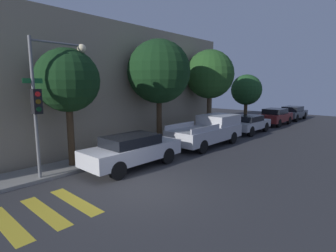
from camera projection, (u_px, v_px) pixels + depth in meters
The scene contains 14 objects.
ground_plane at pixel (140, 189), 9.22m from camera, with size 60.00×60.00×0.00m, color #333335.
sidewalk at pixel (79, 164), 11.94m from camera, with size 26.00×1.83×0.14m, color gray.
building_row at pixel (35, 87), 14.27m from camera, with size 26.00×6.00×7.11m, color gray.
crosswalk at pixel (27, 218), 7.23m from camera, with size 3.32×2.60×0.00m.
traffic_light_pole at pixel (48, 89), 9.81m from camera, with size 2.55×0.56×5.37m.
sedan_near_corner at pixel (133, 150), 11.58m from camera, with size 4.60×1.75×1.47m.
pickup_truck at pixel (209, 130), 15.97m from camera, with size 5.29×2.10×1.76m.
sedan_middle at pixel (249, 123), 20.05m from camera, with size 4.22×1.81×1.34m.
sedan_far_end at pixel (275, 116), 24.02m from camera, with size 4.25×1.86×1.51m.
sedan_tail_of_row at pixel (293, 112), 27.73m from camera, with size 4.51×1.82×1.41m.
tree_near_corner at pixel (68, 81), 11.05m from camera, with size 2.69×2.69×5.18m.
tree_midblock at pixel (159, 72), 15.02m from camera, with size 3.64×3.64×6.22m.
tree_far_end at pixel (210, 75), 18.87m from camera, with size 3.49×3.49×6.15m.
tree_behind_truck at pixel (246, 90), 23.45m from camera, with size 2.72×2.72×4.58m.
Camera 1 is at (-5.83, -6.63, 3.64)m, focal length 28.00 mm.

